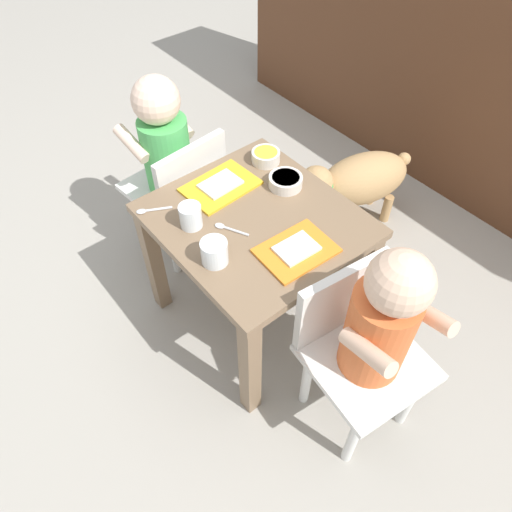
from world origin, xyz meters
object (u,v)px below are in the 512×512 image
object	(u,v)px
seated_child_right	(375,327)
food_tray_left	(220,186)
water_cup_right	(191,217)
veggie_bowl_near	(286,181)
dog	(357,180)
cereal_bowl_left_side	(266,156)
water_cup_left	(215,253)
spoon_by_right_tray	(150,210)
food_tray_right	(296,250)
spoon_by_left_tray	(228,228)
seated_child_left	(168,152)
dining_table	(256,239)

from	to	relation	value
seated_child_right	food_tray_left	size ratio (longest dim) A/B	3.20
water_cup_right	veggie_bowl_near	distance (m)	0.30
seated_child_right	water_cup_right	xyz separation A→B (m)	(-0.52, -0.15, 0.06)
food_tray_left	water_cup_right	world-z (taller)	water_cup_right
dog	food_tray_left	size ratio (longest dim) A/B	2.20
cereal_bowl_left_side	water_cup_left	bearing A→B (deg)	-57.57
seated_child_right	water_cup_left	world-z (taller)	seated_child_right
water_cup_left	spoon_by_right_tray	xyz separation A→B (m)	(-0.26, -0.03, -0.02)
seated_child_right	spoon_by_right_tray	xyz separation A→B (m)	(-0.64, -0.21, 0.03)
food_tray_left	veggie_bowl_near	world-z (taller)	veggie_bowl_near
water_cup_left	food_tray_right	bearing A→B (deg)	59.02
cereal_bowl_left_side	spoon_by_left_tray	distance (m)	0.31
seated_child_left	cereal_bowl_left_side	bearing A→B (deg)	35.83
dog	food_tray_right	size ratio (longest dim) A/B	2.39
cereal_bowl_left_side	veggie_bowl_near	size ratio (longest dim) A/B	0.88
dining_table	spoon_by_right_tray	bearing A→B (deg)	-134.39
water_cup_left	spoon_by_left_tray	distance (m)	0.12
water_cup_left	cereal_bowl_left_side	world-z (taller)	water_cup_left
seated_child_left	veggie_bowl_near	bearing A→B (deg)	22.53
water_cup_right	spoon_by_left_tray	xyz separation A→B (m)	(0.07, 0.07, -0.03)
seated_child_right	cereal_bowl_left_side	world-z (taller)	seated_child_right
spoon_by_left_tray	dining_table	bearing A→B (deg)	81.91
dog	spoon_by_left_tray	bearing A→B (deg)	-81.29
water_cup_right	veggie_bowl_near	world-z (taller)	water_cup_right
food_tray_left	dog	bearing A→B (deg)	85.45
water_cup_right	spoon_by_right_tray	bearing A→B (deg)	-154.18
dining_table	dog	bearing A→B (deg)	101.12
dog	spoon_by_left_tray	world-z (taller)	spoon_by_left_tray
dog	seated_child_left	bearing A→B (deg)	-118.06
dining_table	food_tray_left	xyz separation A→B (m)	(-0.16, -0.00, 0.09)
food_tray_right	spoon_by_right_tray	bearing A→B (deg)	-150.47
dining_table	spoon_by_right_tray	size ratio (longest dim) A/B	5.80
dining_table	cereal_bowl_left_side	distance (m)	0.27
spoon_by_left_tray	food_tray_left	bearing A→B (deg)	150.48
food_tray_right	spoon_by_left_tray	bearing A→B (deg)	-154.04
water_cup_left	cereal_bowl_left_side	xyz separation A→B (m)	(-0.23, 0.36, -0.01)
food_tray_left	cereal_bowl_left_side	distance (m)	0.18
seated_child_left	water_cup_left	distance (m)	0.52
veggie_bowl_near	water_cup_right	bearing A→B (deg)	-97.32
dining_table	food_tray_right	size ratio (longest dim) A/B	2.76
water_cup_right	spoon_by_left_tray	size ratio (longest dim) A/B	0.70
water_cup_left	spoon_by_left_tray	size ratio (longest dim) A/B	0.72
dog	spoon_by_right_tray	distance (m)	0.84
seated_child_left	water_cup_left	bearing A→B (deg)	-18.92
seated_child_left	water_cup_right	distance (m)	0.38
dining_table	food_tray_left	distance (m)	0.19
seated_child_left	food_tray_left	world-z (taller)	seated_child_left
dining_table	veggie_bowl_near	bearing A→B (deg)	107.76
spoon_by_right_tray	seated_child_right	bearing A→B (deg)	18.21
seated_child_right	seated_child_left	bearing A→B (deg)	-179.24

